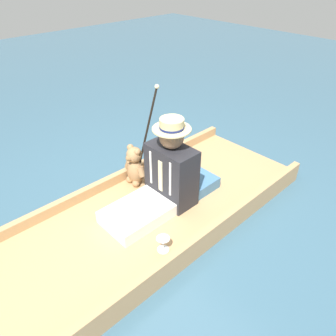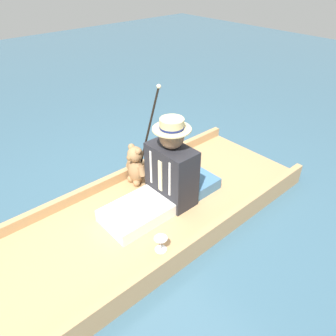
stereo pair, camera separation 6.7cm
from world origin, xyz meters
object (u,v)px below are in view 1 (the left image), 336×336
object	(u,v)px
teddy_bear	(135,166)
walking_cane	(148,125)
seated_person	(163,178)
wine_glass	(163,242)

from	to	relation	value
teddy_bear	walking_cane	size ratio (longest dim) A/B	0.46
seated_person	wine_glass	size ratio (longest dim) A/B	6.85
walking_cane	teddy_bear	bearing A→B (deg)	105.23
teddy_bear	walking_cane	world-z (taller)	walking_cane
seated_person	walking_cane	size ratio (longest dim) A/B	0.93
seated_person	wine_glass	bearing A→B (deg)	136.72
seated_person	walking_cane	distance (m)	0.58
seated_person	wine_glass	distance (m)	0.57
wine_glass	walking_cane	xyz separation A→B (m)	(0.86, -0.61, 0.42)
teddy_bear	walking_cane	bearing A→B (deg)	-74.77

